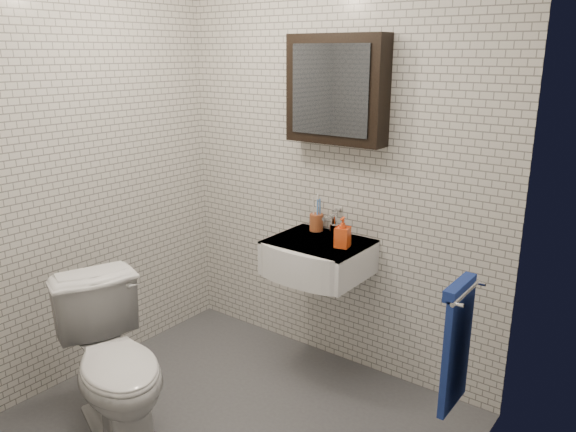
{
  "coord_description": "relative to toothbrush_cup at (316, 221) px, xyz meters",
  "views": [
    {
      "loc": [
        1.75,
        -1.79,
        1.91
      ],
      "look_at": [
        0.07,
        0.45,
        1.08
      ],
      "focal_mm": 35.0,
      "sensor_mm": 36.0,
      "label": 1
    }
  ],
  "objects": [
    {
      "name": "ground",
      "position": [
        0.07,
        -0.93,
        -0.9
      ],
      "size": [
        2.2,
        2.0,
        0.01
      ],
      "primitive_type": "cube",
      "color": "#4B4D52",
      "rests_on": "ground"
    },
    {
      "name": "room_shell",
      "position": [
        0.07,
        -0.93,
        0.56
      ],
      "size": [
        2.22,
        2.02,
        2.51
      ],
      "color": "silver",
      "rests_on": "ground"
    },
    {
      "name": "washbasin",
      "position": [
        0.12,
        -0.2,
        -0.15
      ],
      "size": [
        0.55,
        0.5,
        0.2
      ],
      "color": "white",
      "rests_on": "room_shell"
    },
    {
      "name": "faucet",
      "position": [
        0.12,
        -0.0,
        0.01
      ],
      "size": [
        0.06,
        0.2,
        0.15
      ],
      "color": "silver",
      "rests_on": "washbasin"
    },
    {
      "name": "mirror_cabinet",
      "position": [
        0.12,
        -0.0,
        0.79
      ],
      "size": [
        0.6,
        0.15,
        0.6
      ],
      "color": "black",
      "rests_on": "room_shell"
    },
    {
      "name": "towel_rail",
      "position": [
        1.12,
        -0.58,
        -0.18
      ],
      "size": [
        0.09,
        0.3,
        0.58
      ],
      "color": "silver",
      "rests_on": "room_shell"
    },
    {
      "name": "toothbrush_cup",
      "position": [
        0.0,
        0.0,
        0.0
      ],
      "size": [
        0.11,
        0.11,
        0.23
      ],
      "rotation": [
        0.0,
        0.0,
        0.39
      ],
      "color": "#9C4B27",
      "rests_on": "washbasin"
    },
    {
      "name": "soap_bottle",
      "position": [
        0.29,
        -0.16,
        0.03
      ],
      "size": [
        0.09,
        0.09,
        0.17
      ],
      "primitive_type": "imported",
      "rotation": [
        0.0,
        0.0,
        0.21
      ],
      "color": "orange",
      "rests_on": "washbasin"
    },
    {
      "name": "toilet",
      "position": [
        -0.36,
        -1.25,
        -0.51
      ],
      "size": [
        0.88,
        0.69,
        0.79
      ],
      "primitive_type": "imported",
      "rotation": [
        0.0,
        0.0,
        1.21
      ],
      "color": "white",
      "rests_on": "ground"
    }
  ]
}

